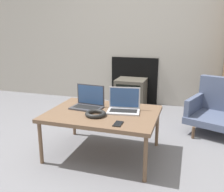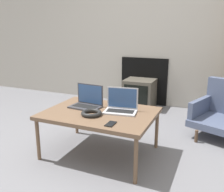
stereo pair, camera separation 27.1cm
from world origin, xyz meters
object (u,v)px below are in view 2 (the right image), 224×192
object	(u,v)px
laptop_left	(87,102)
phone	(111,124)
tv	(140,93)
laptop_right	(121,106)
headphones	(91,113)

from	to	relation	value
laptop_left	phone	bearing A→B (deg)	-35.23
laptop_left	phone	size ratio (longest dim) A/B	2.59
laptop_left	tv	bearing A→B (deg)	92.11
laptop_right	phone	world-z (taller)	laptop_right
laptop_left	headphones	world-z (taller)	laptop_left
phone	tv	bearing A→B (deg)	100.18
laptop_left	laptop_right	world-z (taller)	same
laptop_left	tv	xyz separation A→B (m)	(0.08, 1.60, -0.28)
laptop_left	tv	size ratio (longest dim) A/B	0.70
headphones	tv	xyz separation A→B (m)	(-0.09, 1.81, -0.24)
phone	laptop_left	bearing A→B (deg)	139.88
laptop_left	tv	world-z (taller)	laptop_left
laptop_right	tv	bearing A→B (deg)	91.71
headphones	tv	bearing A→B (deg)	92.77
tv	laptop_left	bearing A→B (deg)	-92.78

